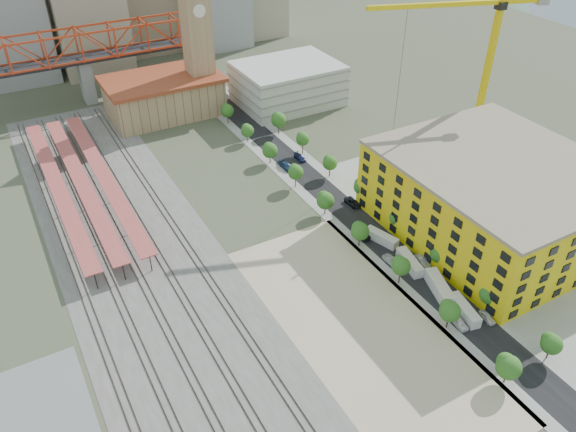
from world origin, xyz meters
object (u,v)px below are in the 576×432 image
clock_tower (196,25)px  car_0 (459,322)px  site_trailer_d (381,238)px  site_trailer_a (464,310)px  site_trailer_c (410,262)px  construction_building (496,197)px  site_trailer_b (439,288)px  tower_crane (480,50)px

clock_tower → car_0: size_ratio=11.01×
site_trailer_d → car_0: (-3.00, -29.34, -0.37)m
site_trailer_a → site_trailer_d: site_trailer_a is taller
site_trailer_d → site_trailer_c: bearing=-107.0°
site_trailer_a → construction_building: bearing=47.2°
construction_building → site_trailer_a: size_ratio=5.72×
site_trailer_c → site_trailer_d: (0.00, 10.43, -0.04)m
site_trailer_a → car_0: bearing=-138.6°
site_trailer_d → car_0: 29.49m
site_trailer_b → clock_tower: bearing=111.8°
construction_building → clock_tower: bearing=108.8°
construction_building → car_0: construction_building is taller
site_trailer_b → car_0: 9.69m
site_trailer_c → site_trailer_d: bearing=101.0°
site_trailer_a → site_trailer_d: 27.59m
site_trailer_a → site_trailer_b: 7.45m
tower_crane → site_trailer_a: size_ratio=5.86×
tower_crane → car_0: (-49.10, -51.97, -31.17)m
clock_tower → site_trailer_d: 95.74m
clock_tower → site_trailer_c: (8.00, -101.77, -27.48)m
site_trailer_a → site_trailer_d: size_ratio=1.03×
construction_building → site_trailer_d: 28.61m
tower_crane → construction_building: bearing=-122.7°
clock_tower → tower_crane: clock_tower is taller
construction_building → site_trailer_d: construction_building is taller
site_trailer_c → site_trailer_d: 10.43m
clock_tower → site_trailer_c: bearing=-85.5°
site_trailer_a → site_trailer_d: bearing=101.1°
site_trailer_a → site_trailer_b: (0.00, 7.45, 0.16)m
clock_tower → site_trailer_b: (8.00, -111.49, -27.33)m
site_trailer_d → clock_tower: bearing=78.0°
clock_tower → site_trailer_c: size_ratio=5.86×
site_trailer_b → site_trailer_d: 20.14m
site_trailer_b → site_trailer_d: size_ratio=1.17×
construction_building → site_trailer_c: construction_building is taller
construction_building → car_0: 36.65m
site_trailer_c → clock_tower: bearing=105.5°
tower_crane → site_trailer_b: tower_crane is taller
site_trailer_a → site_trailer_c: bearing=101.1°
construction_building → site_trailer_c: (-26.00, -1.78, -8.20)m
tower_crane → site_trailer_c: (-46.10, -33.06, -30.76)m
car_0 → tower_crane: bearing=52.0°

